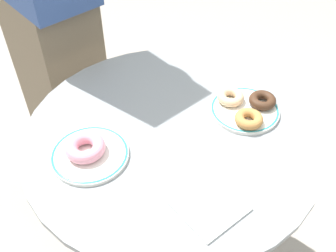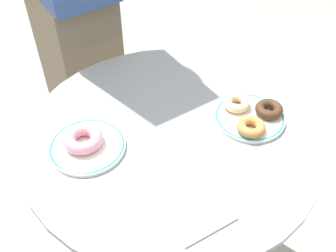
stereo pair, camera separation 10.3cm
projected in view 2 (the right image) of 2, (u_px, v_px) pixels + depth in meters
cafe_table at (171, 183)px, 1.19m from camera, size 0.78×0.78×0.73m
plate_left at (88, 146)px, 1.00m from camera, size 0.19×0.19×0.01m
plate_right at (250, 118)px, 1.07m from camera, size 0.19×0.19×0.01m
donut_pink_frosted at (83, 138)px, 0.99m from camera, size 0.14×0.14×0.03m
donut_chocolate at (269, 110)px, 1.07m from camera, size 0.09×0.09×0.03m
donut_glazed at (237, 103)px, 1.09m from camera, size 0.10×0.10×0.03m
donut_old_fashioned at (251, 127)px, 1.02m from camera, size 0.08×0.08×0.03m
paper_napkin at (194, 209)px, 0.87m from camera, size 0.17×0.17×0.01m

